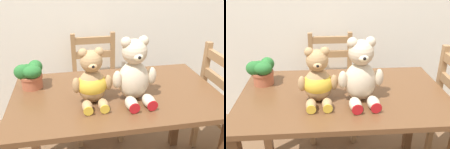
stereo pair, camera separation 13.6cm
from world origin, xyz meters
The scene contains 5 objects.
dining_table centered at (0.00, 0.37, 0.61)m, with size 1.23×0.74×0.73m.
wooden_chair_behind centered at (-0.04, 1.06, 0.44)m, with size 0.40×0.45×0.88m.
teddy_bear_left centered at (-0.15, 0.29, 0.85)m, with size 0.22×0.23×0.32m.
teddy_bear_right centered at (0.08, 0.29, 0.88)m, with size 0.26×0.26×0.36m.
potted_plant centered at (-0.50, 0.54, 0.82)m, with size 0.17×0.17×0.16m.
Camera 1 is at (-0.27, -0.93, 1.44)m, focal length 40.00 mm.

